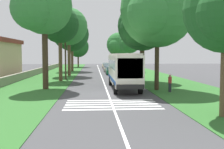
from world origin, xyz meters
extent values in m
plane|color=#424244|center=(0.00, 0.00, 0.00)|extent=(160.00, 160.00, 0.00)
cube|color=#2D6628|center=(15.00, 8.20, 0.02)|extent=(120.00, 8.00, 0.04)
cube|color=#2D6628|center=(15.00, -8.20, 0.02)|extent=(120.00, 8.00, 0.04)
cube|color=silver|center=(15.00, 0.00, 0.00)|extent=(110.00, 0.16, 0.01)
cube|color=silver|center=(3.38, -1.80, 2.10)|extent=(11.00, 2.50, 2.90)
cube|color=slate|center=(3.68, -1.80, 2.62)|extent=(9.68, 2.54, 0.85)
cube|color=slate|center=(-2.08, -1.80, 2.45)|extent=(0.08, 2.20, 1.74)
cube|color=#1E4C9E|center=(3.38, -1.80, 1.10)|extent=(10.78, 2.53, 0.36)
cube|color=silver|center=(3.38, -1.80, 3.64)|extent=(10.56, 2.30, 0.18)
cube|color=black|center=(-2.20, -1.80, 0.87)|extent=(0.16, 2.40, 0.40)
sphere|color=#F2EDCC|center=(-2.14, -1.00, 1.00)|extent=(0.24, 0.24, 0.24)
sphere|color=#F2EDCC|center=(-2.14, -2.60, 1.00)|extent=(0.24, 0.24, 0.24)
cylinder|color=black|center=(-0.52, -0.65, 0.55)|extent=(1.10, 0.32, 1.10)
cylinder|color=black|center=(6.88, -0.65, 0.55)|extent=(1.10, 0.32, 1.10)
cylinder|color=black|center=(-0.52, -2.95, 0.55)|extent=(1.10, 0.32, 1.10)
cylinder|color=black|center=(6.88, -2.95, 0.55)|extent=(1.10, 0.32, 1.10)
cube|color=silver|center=(-7.35, 0.00, 0.00)|extent=(0.45, 6.80, 0.01)
cube|color=silver|center=(-6.45, 0.00, 0.00)|extent=(0.45, 6.80, 0.01)
cube|color=silver|center=(-5.55, 0.00, 0.00)|extent=(0.45, 6.80, 0.01)
cube|color=silver|center=(-4.65, 0.00, 0.00)|extent=(0.45, 6.80, 0.01)
cube|color=silver|center=(-3.75, 0.00, 0.00)|extent=(0.45, 6.80, 0.01)
cube|color=#145933|center=(24.03, -1.81, 0.53)|extent=(4.30, 1.75, 0.70)
cube|color=slate|center=(23.93, -1.81, 1.15)|extent=(2.00, 1.61, 0.55)
cylinder|color=black|center=(22.68, -1.03, 0.32)|extent=(0.64, 0.22, 0.64)
cylinder|color=black|center=(25.38, -1.03, 0.32)|extent=(0.64, 0.22, 0.64)
cylinder|color=black|center=(22.68, -2.59, 0.32)|extent=(0.64, 0.22, 0.64)
cylinder|color=black|center=(25.38, -2.59, 0.32)|extent=(0.64, 0.22, 0.64)
cube|color=#B7A893|center=(31.64, -1.77, 0.53)|extent=(4.30, 1.75, 0.70)
cube|color=slate|center=(31.54, -1.77, 1.15)|extent=(2.00, 1.61, 0.55)
cylinder|color=black|center=(30.29, -0.99, 0.32)|extent=(0.64, 0.22, 0.64)
cylinder|color=black|center=(32.99, -0.99, 0.32)|extent=(0.64, 0.22, 0.64)
cylinder|color=black|center=(30.29, -2.55, 0.32)|extent=(0.64, 0.22, 0.64)
cylinder|color=black|center=(32.99, -2.55, 0.32)|extent=(0.64, 0.22, 0.64)
cube|color=#B7A893|center=(41.51, -1.91, 0.53)|extent=(4.30, 1.75, 0.70)
cube|color=slate|center=(41.41, -1.91, 1.15)|extent=(2.00, 1.61, 0.55)
cylinder|color=black|center=(40.16, -1.13, 0.32)|extent=(0.64, 0.22, 0.64)
cylinder|color=black|center=(42.86, -1.13, 0.32)|extent=(0.64, 0.22, 0.64)
cylinder|color=black|center=(40.16, -2.69, 0.32)|extent=(0.64, 0.22, 0.64)
cylinder|color=black|center=(42.86, -2.69, 0.32)|extent=(0.64, 0.22, 0.64)
cube|color=gold|center=(48.08, -2.02, 0.53)|extent=(4.30, 1.75, 0.70)
cube|color=slate|center=(47.98, -2.02, 1.15)|extent=(2.00, 1.61, 0.55)
cylinder|color=black|center=(46.73, -1.24, 0.32)|extent=(0.64, 0.22, 0.64)
cylinder|color=black|center=(49.43, -1.24, 0.32)|extent=(0.64, 0.22, 0.64)
cylinder|color=black|center=(46.73, -2.80, 0.32)|extent=(0.64, 0.22, 0.64)
cylinder|color=black|center=(49.43, -2.80, 0.32)|extent=(0.64, 0.22, 0.64)
cylinder|color=brown|center=(12.03, 5.77, 3.15)|extent=(0.49, 0.49, 6.23)
sphere|color=#19471E|center=(12.03, 5.77, 7.66)|extent=(5.06, 5.06, 5.06)
sphere|color=#19471E|center=(13.55, 5.77, 7.28)|extent=(3.50, 3.50, 3.50)
sphere|color=#19471E|center=(10.77, 6.53, 7.28)|extent=(3.02, 3.02, 3.02)
cylinder|color=#4C3826|center=(52.87, 5.64, 2.12)|extent=(0.41, 0.41, 4.16)
sphere|color=#1E5623|center=(52.87, 5.64, 5.86)|extent=(6.02, 6.02, 6.02)
sphere|color=#1E5623|center=(54.68, 5.64, 5.41)|extent=(3.80, 3.80, 3.80)
sphere|color=#1E5623|center=(51.37, 6.54, 5.41)|extent=(4.01, 4.01, 4.01)
cylinder|color=brown|center=(20.93, 5.39, 3.31)|extent=(0.52, 0.52, 6.54)
sphere|color=#337A38|center=(20.93, 5.39, 8.28)|extent=(6.21, 6.21, 6.21)
sphere|color=#337A38|center=(22.80, 5.39, 7.82)|extent=(4.30, 4.30, 4.30)
sphere|color=#337A38|center=(19.38, 6.32, 7.82)|extent=(3.89, 3.89, 3.89)
cylinder|color=#3D2D1E|center=(3.58, 6.33, 3.50)|extent=(0.59, 0.59, 6.92)
sphere|color=#337A38|center=(3.58, 6.33, 8.54)|extent=(5.72, 5.72, 5.72)
sphere|color=#337A38|center=(5.30, 6.33, 8.11)|extent=(4.05, 4.05, 4.05)
sphere|color=#337A38|center=(2.15, 7.19, 8.11)|extent=(4.28, 4.28, 4.28)
cylinder|color=brown|center=(33.61, 5.86, 2.98)|extent=(0.53, 0.53, 5.88)
sphere|color=#19471E|center=(33.61, 5.86, 7.90)|extent=(7.19, 7.19, 7.19)
sphere|color=#19471E|center=(35.77, 5.86, 7.36)|extent=(4.24, 4.24, 4.24)
sphere|color=#19471E|center=(31.81, 6.93, 7.36)|extent=(5.10, 5.10, 5.10)
cylinder|color=#4C3826|center=(30.95, -6.21, 2.47)|extent=(0.40, 0.40, 4.85)
sphere|color=#286B2D|center=(30.95, -6.21, 6.13)|extent=(4.48, 4.48, 4.48)
sphere|color=#286B2D|center=(32.30, -6.21, 5.79)|extent=(3.26, 3.26, 3.26)
sphere|color=#286B2D|center=(29.83, -5.54, 5.79)|extent=(2.72, 2.72, 2.72)
cylinder|color=#3D2D1E|center=(2.01, -5.06, 3.02)|extent=(0.44, 0.44, 5.96)
sphere|color=#337A38|center=(2.01, -5.06, 8.05)|extent=(7.47, 7.47, 7.47)
sphere|color=#337A38|center=(4.25, -5.06, 7.49)|extent=(5.13, 5.13, 5.13)
sphere|color=#337A38|center=(0.14, -3.94, 7.49)|extent=(4.38, 4.38, 4.38)
cylinder|color=#4C3826|center=(10.24, -5.03, 2.79)|extent=(0.60, 0.60, 5.51)
sphere|color=#19471E|center=(10.24, -5.03, 7.32)|extent=(6.44, 6.44, 6.44)
sphere|color=#19471E|center=(12.17, -5.03, 6.83)|extent=(4.08, 4.08, 4.08)
sphere|color=#19471E|center=(8.63, -4.07, 6.83)|extent=(4.28, 4.28, 4.28)
sphere|color=#1E5623|center=(-8.50, -6.22, 5.79)|extent=(2.92, 2.92, 2.92)
cylinder|color=#3D2D1E|center=(52.82, -5.87, 2.34)|extent=(0.55, 0.55, 4.59)
sphere|color=#286B2D|center=(52.82, -5.87, 6.50)|extent=(6.79, 6.79, 6.79)
sphere|color=#286B2D|center=(54.86, -5.87, 5.99)|extent=(3.98, 3.98, 3.98)
sphere|color=#286B2D|center=(51.13, -4.85, 5.99)|extent=(4.00, 4.00, 4.00)
cylinder|color=#473828|center=(14.69, 5.36, 3.97)|extent=(0.24, 0.24, 7.85)
cube|color=#3D3326|center=(14.69, 5.36, 7.29)|extent=(0.12, 1.40, 0.12)
cube|color=gray|center=(20.00, 11.60, 0.55)|extent=(70.00, 0.40, 1.02)
cylinder|color=#26262D|center=(0.38, -5.97, 0.46)|extent=(0.28, 0.28, 0.85)
cylinder|color=#B23333|center=(0.38, -5.97, 1.19)|extent=(0.34, 0.34, 0.60)
sphere|color=tan|center=(0.38, -5.97, 1.61)|extent=(0.24, 0.24, 0.24)
camera|label=1|loc=(-25.09, 1.35, 3.63)|focal=43.67mm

